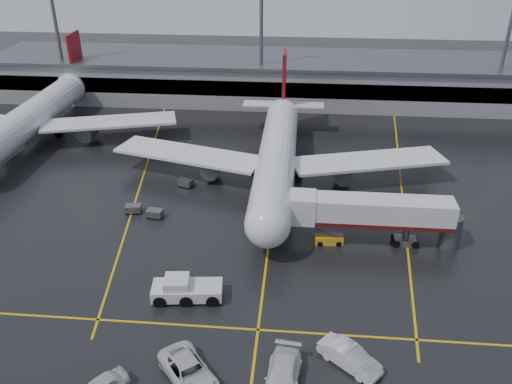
{
  "coord_description": "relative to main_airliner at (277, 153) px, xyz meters",
  "views": [
    {
      "loc": [
        3.21,
        -59.53,
        34.74
      ],
      "look_at": [
        -2.0,
        -2.0,
        4.0
      ],
      "focal_mm": 37.03,
      "sensor_mm": 36.0,
      "label": 1
    }
  ],
  "objects": [
    {
      "name": "light_mast_mid",
      "position": [
        -5.0,
        32.3,
        10.27
      ],
      "size": [
        3.0,
        1.2,
        25.45
      ],
      "color": "#595B60",
      "rests_on": "ground"
    },
    {
      "name": "baggage_cart_c",
      "position": [
        -12.86,
        -3.46,
        -3.58
      ],
      "size": [
        2.31,
        1.86,
        1.12
      ],
      "color": "#595B60",
      "rests_on": "ground"
    },
    {
      "name": "belt_loader",
      "position": [
        7.06,
        -16.27,
        -3.69
      ],
      "size": [
        3.42,
        1.82,
        2.09
      ],
      "color": "gold",
      "rests_on": "ground"
    },
    {
      "name": "baggage_cart_b",
      "position": [
        -18.09,
        -11.36,
        -3.58
      ],
      "size": [
        2.18,
        1.6,
        1.12
      ],
      "color": "#595B60",
      "rests_on": "ground"
    },
    {
      "name": "light_mast_right",
      "position": [
        40.0,
        32.3,
        10.27
      ],
      "size": [
        3.0,
        1.2,
        25.45
      ],
      "color": "#595B60",
      "rests_on": "ground"
    },
    {
      "name": "light_mast_left",
      "position": [
        -45.0,
        32.3,
        10.27
      ],
      "size": [
        3.0,
        1.2,
        25.45
      ],
      "color": "#595B60",
      "rests_on": "ground"
    },
    {
      "name": "main_airliner",
      "position": [
        0.0,
        0.0,
        0.0
      ],
      "size": [
        48.8,
        45.6,
        14.1
      ],
      "color": "silver",
      "rests_on": "ground"
    },
    {
      "name": "pushback_tractor",
      "position": [
        -7.74,
        -27.68,
        -3.21
      ],
      "size": [
        7.32,
        3.71,
        2.52
      ],
      "color": "silver",
      "rests_on": "ground"
    },
    {
      "name": "service_van_c",
      "position": [
        8.23,
        -35.31,
        -3.26
      ],
      "size": [
        5.74,
        5.21,
        1.9
      ],
      "primitive_type": "imported",
      "rotation": [
        0.0,
        0.0,
        0.88
      ],
      "color": "silver",
      "rests_on": "ground"
    },
    {
      "name": "service_van_b",
      "position": [
        2.57,
        -38.14,
        -3.23
      ],
      "size": [
        3.46,
        7.0,
        1.96
      ],
      "primitive_type": "imported",
      "rotation": [
        0.0,
        0.0,
        -0.11
      ],
      "color": "silver",
      "rests_on": "ground"
    },
    {
      "name": "apron_line_stop",
      "position": [
        0.0,
        -31.7,
        -4.2
      ],
      "size": [
        60.0,
        0.25,
        0.02
      ],
      "primitive_type": "cube",
      "color": "gold",
      "rests_on": "ground"
    },
    {
      "name": "baggage_cart_a",
      "position": [
        -14.97,
        -12.31,
        -3.58
      ],
      "size": [
        2.15,
        1.55,
        1.12
      ],
      "color": "#595B60",
      "rests_on": "ground"
    },
    {
      "name": "terminal",
      "position": [
        0.0,
        38.23,
        0.11
      ],
      "size": [
        122.0,
        19.0,
        8.6
      ],
      "color": "gray",
      "rests_on": "ground"
    },
    {
      "name": "ground",
      "position": [
        0.0,
        -9.7,
        -4.21
      ],
      "size": [
        220.0,
        220.0,
        0.0
      ],
      "primitive_type": "plane",
      "color": "black",
      "rests_on": "ground"
    },
    {
      "name": "second_airliner",
      "position": [
        -42.0,
        12.0,
        0.0
      ],
      "size": [
        48.8,
        45.6,
        14.1
      ],
      "color": "silver",
      "rests_on": "ground"
    },
    {
      "name": "apron_line_left",
      "position": [
        -20.0,
        0.3,
        -4.2
      ],
      "size": [
        9.99,
        69.35,
        0.02
      ],
      "primitive_type": "cube",
      "rotation": [
        0.0,
        0.0,
        0.14
      ],
      "color": "gold",
      "rests_on": "ground"
    },
    {
      "name": "apron_line_centre",
      "position": [
        0.0,
        -9.7,
        -4.2
      ],
      "size": [
        0.25,
        90.0,
        0.02
      ],
      "primitive_type": "cube",
      "color": "gold",
      "rests_on": "ground"
    },
    {
      "name": "apron_line_right",
      "position": [
        18.0,
        0.3,
        -4.2
      ],
      "size": [
        7.57,
        69.64,
        0.02
      ],
      "primitive_type": "cube",
      "rotation": [
        0.0,
        0.0,
        -0.1
      ],
      "color": "gold",
      "rests_on": "ground"
    },
    {
      "name": "jet_bridge",
      "position": [
        11.87,
        -15.7,
        -0.28
      ],
      "size": [
        19.9,
        3.4,
        6.05
      ],
      "color": "silver",
      "rests_on": "ground"
    },
    {
      "name": "service_van_a",
      "position": [
        -5.15,
        -38.3,
        -3.25
      ],
      "size": [
        6.73,
        7.42,
        1.92
      ],
      "primitive_type": "imported",
      "rotation": [
        0.0,
        0.0,
        0.65
      ],
      "color": "silver",
      "rests_on": "ground"
    }
  ]
}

